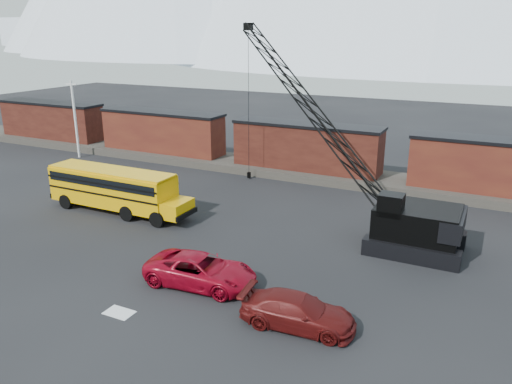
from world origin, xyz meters
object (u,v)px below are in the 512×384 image
school_bus (116,189)px  red_pickup (201,270)px  crawler_crane (308,105)px  maroon_suv (298,311)px

school_bus → red_pickup: (11.49, -6.72, -0.97)m
red_pickup → school_bus: bearing=54.7°
school_bus → crawler_crane: 15.21m
school_bus → red_pickup: bearing=-30.3°
maroon_suv → school_bus: bearing=59.9°
red_pickup → maroon_suv: red_pickup is taller
crawler_crane → red_pickup: bearing=-91.9°
school_bus → crawler_crane: size_ratio=0.60×
red_pickup → maroon_suv: bearing=-108.1°
school_bus → crawler_crane: (11.95, 7.36, 5.87)m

